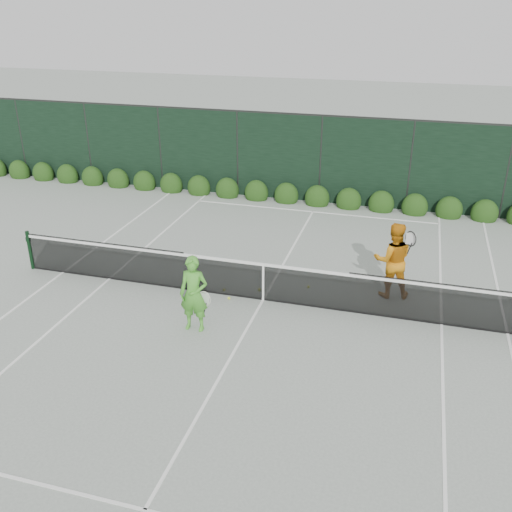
# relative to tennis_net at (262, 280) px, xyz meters

# --- Properties ---
(ground) EXTENTS (80.00, 80.00, 0.00)m
(ground) POSITION_rel_tennis_net_xyz_m (0.02, 0.00, -0.53)
(ground) COLOR gray
(ground) RESTS_ON ground
(tennis_net) EXTENTS (12.90, 0.10, 1.07)m
(tennis_net) POSITION_rel_tennis_net_xyz_m (0.00, 0.00, 0.00)
(tennis_net) COLOR black
(tennis_net) RESTS_ON ground
(player_woman) EXTENTS (0.67, 0.44, 1.72)m
(player_woman) POSITION_rel_tennis_net_xyz_m (-1.07, -1.65, 0.33)
(player_woman) COLOR green
(player_woman) RESTS_ON ground
(player_man) EXTENTS (1.03, 0.88, 1.88)m
(player_man) POSITION_rel_tennis_net_xyz_m (2.92, 1.09, 0.41)
(player_man) COLOR orange
(player_man) RESTS_ON ground
(court_lines) EXTENTS (11.03, 23.83, 0.01)m
(court_lines) POSITION_rel_tennis_net_xyz_m (0.02, 0.00, -0.53)
(court_lines) COLOR white
(court_lines) RESTS_ON ground
(windscreen_fence) EXTENTS (32.00, 21.07, 3.06)m
(windscreen_fence) POSITION_rel_tennis_net_xyz_m (0.02, -2.71, 0.98)
(windscreen_fence) COLOR black
(windscreen_fence) RESTS_ON ground
(hedge_row) EXTENTS (31.66, 0.65, 0.94)m
(hedge_row) POSITION_rel_tennis_net_xyz_m (0.02, 7.15, -0.30)
(hedge_row) COLOR #16330E
(hedge_row) RESTS_ON ground
(tennis_balls) EXTENTS (2.05, 1.17, 0.07)m
(tennis_balls) POSITION_rel_tennis_net_xyz_m (-0.26, 0.33, -0.50)
(tennis_balls) COLOR #E9F737
(tennis_balls) RESTS_ON ground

